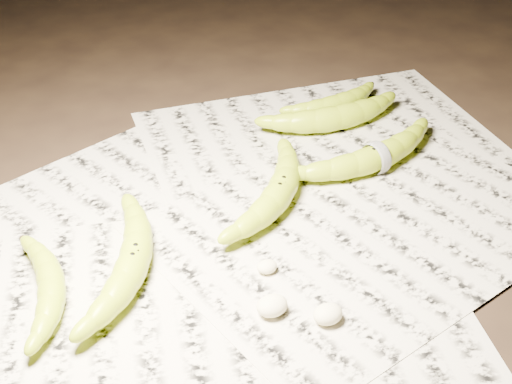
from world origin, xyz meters
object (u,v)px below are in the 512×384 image
banana_left_a (133,259)px  banana_taped (376,156)px  banana_center (280,189)px  banana_left_b (51,284)px  banana_upper_a (336,116)px  banana_upper_b (337,102)px

banana_left_a → banana_taped: size_ratio=0.94×
banana_center → banana_taped: bearing=-38.8°
banana_left_a → banana_left_b: bearing=118.3°
banana_left_b → banana_upper_a: size_ratio=0.79×
banana_left_a → banana_upper_a: size_ratio=1.07×
banana_center → banana_upper_a: 0.23m
banana_left_a → banana_upper_a: bearing=-33.8°
banana_center → banana_left_a: bearing=148.8°
banana_left_a → banana_center: size_ratio=1.03×
banana_left_a → banana_center: same height
banana_taped → banana_upper_a: same height
banana_upper_a → banana_upper_b: size_ratio=1.33×
banana_left_a → banana_left_b: banana_left_a is taller
banana_left_b → banana_taped: 0.51m
banana_left_a → banana_upper_a: 0.46m
banana_left_b → banana_upper_a: (0.53, 0.14, 0.00)m
banana_center → banana_upper_b: size_ratio=1.37×
banana_left_b → banana_taped: size_ratio=0.70×
banana_upper_b → banana_left_b: bearing=-160.3°
banana_left_a → banana_taped: bearing=-50.0°
banana_upper_b → banana_center: bearing=-142.0°
banana_taped → banana_left_a: bearing=-178.1°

